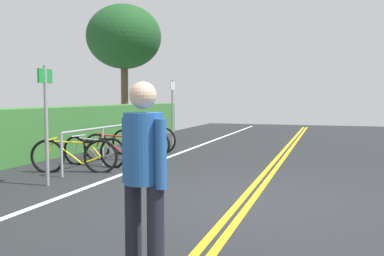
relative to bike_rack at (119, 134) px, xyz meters
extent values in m
cube|color=#232628|center=(-2.95, -3.68, -0.66)|extent=(35.56, 11.11, 0.05)
cube|color=gold|center=(-2.95, -3.76, -0.63)|extent=(32.01, 0.10, 0.00)
cube|color=gold|center=(-2.95, -3.60, -0.63)|extent=(32.01, 0.10, 0.00)
cube|color=white|center=(-2.95, -0.95, -0.63)|extent=(32.01, 0.12, 0.00)
cylinder|color=#9EA0A5|center=(-2.27, 0.00, -0.22)|extent=(0.05, 0.05, 0.84)
cylinder|color=#9EA0A5|center=(-0.76, 0.00, -0.22)|extent=(0.05, 0.05, 0.84)
cylinder|color=#9EA0A5|center=(0.76, 0.00, -0.22)|extent=(0.05, 0.05, 0.84)
cylinder|color=#9EA0A5|center=(2.27, 0.00, -0.22)|extent=(0.05, 0.05, 0.84)
cylinder|color=#9EA0A5|center=(0.00, 0.00, 0.21)|extent=(4.55, 0.04, 0.04)
torus|color=black|center=(-1.93, 0.58, -0.31)|extent=(0.26, 0.69, 0.70)
torus|color=black|center=(-1.61, -0.45, -0.31)|extent=(0.26, 0.69, 0.70)
cylinder|color=yellow|center=(-1.81, 0.19, -0.23)|extent=(0.21, 0.60, 0.48)
cylinder|color=yellow|center=(-1.79, 0.13, -0.02)|extent=(0.25, 0.71, 0.07)
cylinder|color=yellow|center=(-1.70, -0.16, -0.25)|extent=(0.09, 0.18, 0.43)
cylinder|color=yellow|center=(-1.67, -0.27, -0.38)|extent=(0.15, 0.38, 0.18)
cylinder|color=yellow|center=(-1.65, -0.34, -0.17)|extent=(0.11, 0.26, 0.30)
cylinder|color=yellow|center=(-1.91, 0.53, -0.16)|extent=(0.08, 0.15, 0.32)
cube|color=black|center=(-1.68, -0.22, -0.01)|extent=(0.14, 0.21, 0.05)
cylinder|color=yellow|center=(-1.89, 0.48, 0.05)|extent=(0.45, 0.16, 0.03)
torus|color=black|center=(-0.86, 0.65, -0.33)|extent=(0.14, 0.68, 0.68)
torus|color=black|center=(-0.99, -0.37, -0.33)|extent=(0.14, 0.68, 0.68)
cylinder|color=silver|center=(-0.91, 0.26, -0.25)|extent=(0.11, 0.59, 0.46)
cylinder|color=silver|center=(-0.92, 0.20, -0.05)|extent=(0.12, 0.70, 0.07)
cylinder|color=silver|center=(-0.95, -0.08, -0.26)|extent=(0.06, 0.17, 0.41)
cylinder|color=silver|center=(-0.97, -0.20, -0.40)|extent=(0.08, 0.37, 0.17)
cylinder|color=silver|center=(-0.97, -0.26, -0.19)|extent=(0.07, 0.26, 0.29)
cylinder|color=silver|center=(-0.87, 0.60, -0.18)|extent=(0.05, 0.14, 0.31)
cube|color=black|center=(-0.96, -0.15, -0.03)|extent=(0.10, 0.21, 0.05)
cylinder|color=silver|center=(-0.88, 0.54, 0.02)|extent=(0.46, 0.08, 0.03)
torus|color=black|center=(-0.06, 0.57, -0.33)|extent=(0.19, 0.67, 0.67)
torus|color=black|center=(0.15, -0.41, -0.33)|extent=(0.19, 0.67, 0.67)
cylinder|color=red|center=(0.02, 0.21, -0.25)|extent=(0.15, 0.57, 0.46)
cylinder|color=red|center=(0.03, 0.14, -0.05)|extent=(0.18, 0.68, 0.07)
cylinder|color=red|center=(0.09, -0.13, -0.27)|extent=(0.07, 0.17, 0.41)
cylinder|color=red|center=(0.11, -0.23, -0.40)|extent=(0.11, 0.36, 0.17)
cylinder|color=red|center=(0.12, -0.30, -0.20)|extent=(0.09, 0.25, 0.28)
cylinder|color=red|center=(-0.05, 0.53, -0.18)|extent=(0.06, 0.14, 0.30)
cube|color=black|center=(0.10, -0.19, -0.04)|extent=(0.12, 0.21, 0.05)
cylinder|color=red|center=(-0.04, 0.48, 0.01)|extent=(0.46, 0.12, 0.03)
torus|color=black|center=(0.98, 0.40, -0.32)|extent=(0.15, 0.70, 0.70)
torus|color=black|center=(0.83, -0.68, -0.32)|extent=(0.15, 0.70, 0.70)
cylinder|color=black|center=(0.92, 0.00, -0.24)|extent=(0.12, 0.62, 0.48)
cylinder|color=black|center=(0.91, -0.07, -0.03)|extent=(0.14, 0.74, 0.07)
cylinder|color=black|center=(0.87, -0.37, -0.25)|extent=(0.06, 0.18, 0.43)
cylinder|color=black|center=(0.86, -0.49, -0.39)|extent=(0.09, 0.40, 0.18)
cylinder|color=black|center=(0.85, -0.56, -0.18)|extent=(0.07, 0.27, 0.30)
cylinder|color=black|center=(0.97, 0.35, -0.16)|extent=(0.06, 0.15, 0.32)
cube|color=black|center=(0.86, -0.44, -0.01)|extent=(0.11, 0.21, 0.05)
cylinder|color=black|center=(0.96, 0.30, 0.04)|extent=(0.46, 0.09, 0.03)
torus|color=black|center=(1.75, 0.47, -0.30)|extent=(0.12, 0.74, 0.73)
torus|color=black|center=(1.66, -0.50, -0.30)|extent=(0.12, 0.74, 0.73)
cylinder|color=purple|center=(1.72, 0.11, -0.21)|extent=(0.09, 0.56, 0.50)
cylinder|color=purple|center=(1.71, 0.04, 0.01)|extent=(0.10, 0.66, 0.07)
cylinder|color=purple|center=(1.69, -0.22, -0.23)|extent=(0.05, 0.16, 0.45)
cylinder|color=purple|center=(1.68, -0.33, -0.37)|extent=(0.07, 0.35, 0.19)
cylinder|color=purple|center=(1.67, -0.39, -0.15)|extent=(0.06, 0.24, 0.31)
cylinder|color=purple|center=(1.75, 0.42, -0.14)|extent=(0.05, 0.13, 0.33)
cube|color=black|center=(1.68, -0.28, 0.02)|extent=(0.10, 0.21, 0.05)
cylinder|color=purple|center=(1.74, 0.37, 0.07)|extent=(0.46, 0.07, 0.03)
cylinder|color=#1E1E2D|center=(-5.94, -3.50, -0.23)|extent=(0.14, 0.14, 0.81)
cylinder|color=#1E1E2D|center=(-5.83, -3.25, -0.23)|extent=(0.14, 0.14, 0.81)
cylinder|color=#2659A5|center=(-5.88, -3.38, 0.47)|extent=(0.32, 0.32, 0.58)
sphere|color=beige|center=(-5.88, -3.38, 0.90)|extent=(0.22, 0.22, 0.22)
cylinder|color=#2659A5|center=(-5.96, -3.56, 0.44)|extent=(0.09, 0.09, 0.55)
cylinder|color=#2659A5|center=(-5.80, -3.19, 0.44)|extent=(0.09, 0.09, 0.55)
cylinder|color=gray|center=(-3.01, -0.23, 0.39)|extent=(0.06, 0.06, 2.06)
cube|color=#198C33|center=(-3.01, -0.23, 1.24)|extent=(0.36, 0.04, 0.24)
cylinder|color=gray|center=(3.00, -0.24, 0.39)|extent=(0.06, 0.06, 2.06)
cube|color=white|center=(3.00, -0.24, 1.24)|extent=(0.36, 0.05, 0.24)
cube|color=#387533|center=(1.50, 2.23, -0.01)|extent=(13.55, 1.11, 1.26)
cylinder|color=brown|center=(6.82, 3.36, 0.79)|extent=(0.30, 0.30, 2.84)
ellipsoid|color=#1C4C21|center=(6.82, 3.36, 3.40)|extent=(3.10, 3.10, 2.65)
camera|label=1|loc=(-8.94, -4.80, 0.87)|focal=38.95mm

